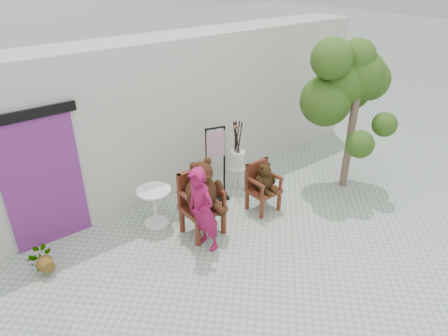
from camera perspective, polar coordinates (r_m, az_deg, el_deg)
name	(u,v)px	position (r m, az deg, el deg)	size (l,w,h in m)	color
ground_plane	(289,245)	(6.88, 9.30, -10.77)	(60.00, 60.00, 0.00)	#9AA493
back_wall	(183,110)	(8.25, -5.81, 8.21)	(9.00, 1.00, 3.00)	beige
doorway	(43,179)	(6.90, -24.49, -1.49)	(1.40, 0.11, 2.33)	#722775
chair_big	(202,193)	(6.65, -3.23, -3.56)	(0.68, 0.74, 1.41)	#481C0F
chair_small	(263,182)	(7.41, 5.59, -2.01)	(0.54, 0.52, 0.97)	#481C0F
person	(203,210)	(6.27, -3.07, -6.06)	(0.55, 0.36, 1.52)	#911145
cafe_table	(155,203)	(7.14, -9.86, -4.93)	(0.60, 0.60, 0.70)	white
display_stand	(216,172)	(7.70, -1.20, -0.59)	(0.53, 0.47, 1.51)	black
stool_bucket	(237,159)	(8.07, 1.92, 1.24)	(0.32, 0.32, 1.45)	white
tree	(347,84)	(8.16, 17.21, 11.38)	(1.76, 1.75, 3.03)	brown
potted_plant	(43,259)	(6.77, -24.42, -11.75)	(0.39, 0.34, 0.44)	#1C380F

